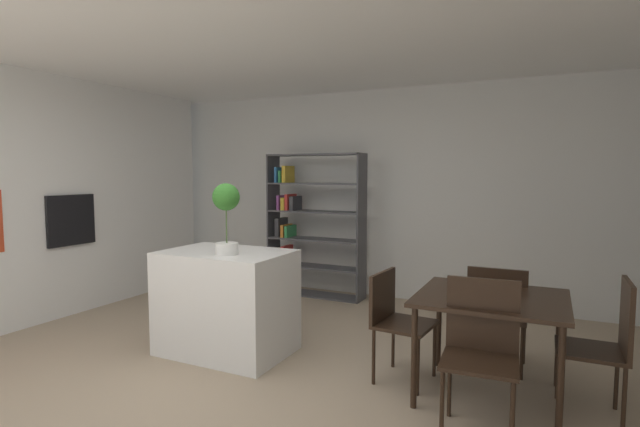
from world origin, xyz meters
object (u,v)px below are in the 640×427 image
(potted_plant_on_island, at_px, (226,209))
(dining_chair_window_side, at_px, (608,338))
(built_in_oven, at_px, (71,220))
(kitchen_island, at_px, (227,302))
(dining_chair_island_side, at_px, (395,314))
(dining_table, at_px, (491,306))
(dining_chair_far, at_px, (497,309))
(dining_chair_near, at_px, (481,341))
(open_bookshelf, at_px, (308,222))

(potted_plant_on_island, bearing_deg, dining_chair_window_side, 4.88)
(dining_chair_window_side, bearing_deg, built_in_oven, -90.86)
(kitchen_island, bearing_deg, dining_chair_island_side, 4.65)
(dining_table, distance_m, dining_chair_far, 0.51)
(dining_chair_window_side, height_order, dining_chair_near, dining_chair_near)
(dining_chair_window_side, bearing_deg, dining_table, -90.26)
(built_in_oven, bearing_deg, dining_chair_near, -6.75)
(potted_plant_on_island, relative_size, open_bookshelf, 0.33)
(dining_chair_near, height_order, dining_chair_island_side, dining_chair_near)
(potted_plant_on_island, relative_size, dining_chair_near, 0.64)
(open_bookshelf, bearing_deg, dining_chair_far, -31.49)
(kitchen_island, relative_size, potted_plant_on_island, 1.84)
(kitchen_island, bearing_deg, open_bookshelf, 97.48)
(kitchen_island, height_order, dining_chair_window_side, dining_chair_window_side)
(kitchen_island, height_order, potted_plant_on_island, potted_plant_on_island)
(potted_plant_on_island, xyz_separation_m, dining_chair_window_side, (2.89, 0.25, -0.78))
(built_in_oven, height_order, kitchen_island, built_in_oven)
(open_bookshelf, height_order, dining_chair_window_side, open_bookshelf)
(potted_plant_on_island, distance_m, dining_chair_window_side, 3.00)
(dining_chair_near, xyz_separation_m, dining_chair_island_side, (-0.72, 0.50, -0.05))
(built_in_oven, relative_size, dining_chair_island_side, 0.69)
(kitchen_island, bearing_deg, dining_chair_near, -9.30)
(dining_chair_window_side, xyz_separation_m, dining_chair_far, (-0.73, 0.49, -0.03))
(potted_plant_on_island, xyz_separation_m, open_bookshelf, (-0.40, 2.30, -0.35))
(built_in_oven, height_order, dining_chair_window_side, built_in_oven)
(dining_table, xyz_separation_m, dining_chair_island_side, (-0.72, 0.01, -0.16))
(dining_chair_near, xyz_separation_m, dining_chair_far, (0.01, 0.98, -0.04))
(open_bookshelf, relative_size, dining_chair_island_side, 2.22)
(potted_plant_on_island, bearing_deg, dining_chair_far, 18.90)
(dining_chair_near, bearing_deg, built_in_oven, 169.58)
(dining_chair_near, relative_size, dining_chair_island_side, 1.13)
(dining_chair_island_side, bearing_deg, kitchen_island, 100.19)
(open_bookshelf, xyz_separation_m, dining_chair_island_side, (1.83, -2.05, -0.46))
(built_in_oven, relative_size, dining_chair_far, 0.67)
(dining_chair_far, bearing_deg, dining_table, 89.79)
(built_in_oven, bearing_deg, dining_chair_window_side, -0.56)
(dining_chair_far, bearing_deg, built_in_oven, 5.33)
(built_in_oven, height_order, dining_chair_island_side, built_in_oven)
(potted_plant_on_island, xyz_separation_m, dining_chair_island_side, (1.43, 0.25, -0.81))
(built_in_oven, relative_size, kitchen_island, 0.52)
(dining_table, height_order, dining_chair_island_side, dining_chair_island_side)
(dining_table, bearing_deg, open_bookshelf, 141.15)
(built_in_oven, xyz_separation_m, potted_plant_on_island, (2.40, -0.30, 0.22))
(open_bookshelf, relative_size, dining_chair_near, 1.97)
(built_in_oven, xyz_separation_m, kitchen_island, (2.29, -0.17, -0.64))
(kitchen_island, distance_m, dining_table, 2.28)
(potted_plant_on_island, distance_m, dining_table, 2.27)
(built_in_oven, distance_m, dining_chair_near, 4.62)
(open_bookshelf, bearing_deg, dining_chair_near, -44.97)
(dining_chair_island_side, bearing_deg, potted_plant_on_island, 105.63)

